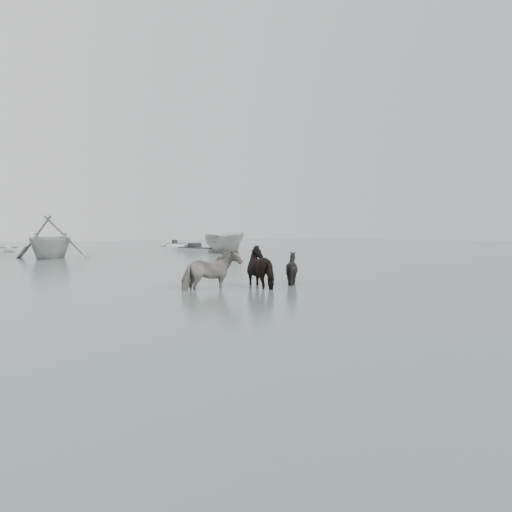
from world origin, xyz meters
TOP-DOWN VIEW (x-y plane):
  - ground at (0.00, 0.00)m, footprint 140.00×140.00m
  - pony_pinto at (-3.87, 0.16)m, footprint 1.92×0.91m
  - pony_dark at (-2.01, -0.28)m, footprint 1.75×1.93m
  - pony_black at (-0.69, -0.13)m, footprint 1.32×1.19m
  - rowboat_trail at (-2.89, 21.14)m, footprint 7.17×7.37m
  - boat_small at (10.09, 19.86)m, footprint 1.87×4.72m
  - skiff_port at (9.92, 23.36)m, footprint 2.37×5.89m
  - skiff_star at (15.69, 37.38)m, footprint 4.58×2.72m

SIDE VIEW (x-z plane):
  - ground at x=0.00m, z-range 0.00..0.00m
  - skiff_port at x=9.92m, z-range 0.00..0.75m
  - skiff_star at x=15.69m, z-range 0.00..0.75m
  - pony_black at x=-0.69m, z-range 0.00..1.38m
  - pony_pinto at x=-3.87m, z-range 0.00..1.60m
  - pony_dark at x=-2.01m, z-range 0.00..1.68m
  - boat_small at x=10.09m, z-range 0.00..1.81m
  - rowboat_trail at x=-2.89m, z-range 0.00..2.96m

